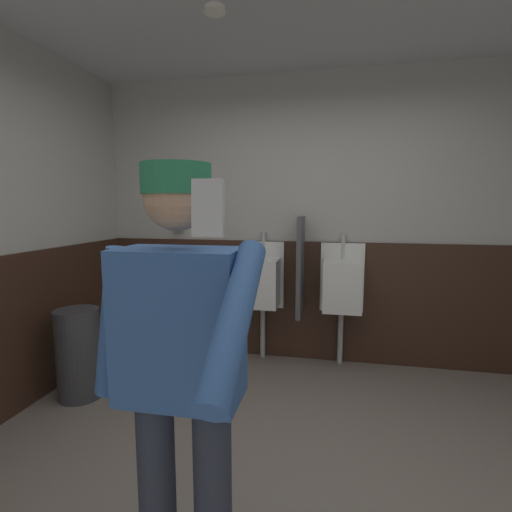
# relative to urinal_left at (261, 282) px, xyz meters

# --- Properties ---
(ground_plane) EXTENTS (4.63, 4.36, 0.04)m
(ground_plane) POSITION_rel_urinal_left_xyz_m (0.44, -1.72, -0.80)
(ground_plane) COLOR slate
(wall_back) EXTENTS (4.63, 0.12, 2.71)m
(wall_back) POSITION_rel_urinal_left_xyz_m (0.44, 0.22, 0.58)
(wall_back) COLOR #B2B2AD
(wall_back) RESTS_ON ground_plane
(wainscot_band_back) EXTENTS (4.03, 0.03, 1.15)m
(wainscot_band_back) POSITION_rel_urinal_left_xyz_m (0.44, 0.14, -0.20)
(wainscot_band_back) COLOR #382319
(wainscot_band_back) RESTS_ON ground_plane
(downlight_far) EXTENTS (0.14, 0.14, 0.03)m
(downlight_far) POSITION_rel_urinal_left_xyz_m (-0.09, -1.06, 1.92)
(downlight_far) COLOR white
(urinal_left) EXTENTS (0.40, 0.34, 1.24)m
(urinal_left) POSITION_rel_urinal_left_xyz_m (0.00, 0.00, 0.00)
(urinal_left) COLOR white
(urinal_left) RESTS_ON ground_plane
(urinal_middle) EXTENTS (0.40, 0.34, 1.24)m
(urinal_middle) POSITION_rel_urinal_left_xyz_m (0.75, 0.00, 0.00)
(urinal_middle) COLOR white
(urinal_middle) RESTS_ON ground_plane
(privacy_divider_panel) EXTENTS (0.04, 0.40, 0.90)m
(privacy_divider_panel) POSITION_rel_urinal_left_xyz_m (0.38, -0.07, 0.17)
(privacy_divider_panel) COLOR #4C4C51
(person) EXTENTS (0.65, 0.60, 1.63)m
(person) POSITION_rel_urinal_left_xyz_m (0.15, -2.29, 0.19)
(person) COLOR #2D3342
(person) RESTS_ON ground_plane
(cell_phone) EXTENTS (0.06, 0.03, 0.11)m
(cell_phone) POSITION_rel_urinal_left_xyz_m (0.43, -2.79, 0.71)
(cell_phone) COLOR silver
(trash_bin) EXTENTS (0.33, 0.33, 0.70)m
(trash_bin) POSITION_rel_urinal_left_xyz_m (-1.26, -0.99, -0.43)
(trash_bin) COLOR #38383D
(trash_bin) RESTS_ON ground_plane
(soap_dispenser) EXTENTS (0.10, 0.07, 0.18)m
(soap_dispenser) POSITION_rel_urinal_left_xyz_m (-0.87, 0.12, 0.56)
(soap_dispenser) COLOR silver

